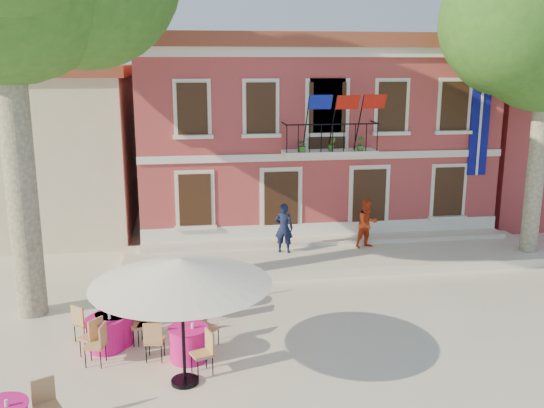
{
  "coord_description": "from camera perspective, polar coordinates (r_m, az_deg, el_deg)",
  "views": [
    {
      "loc": [
        -2.94,
        -14.48,
        6.52
      ],
      "look_at": [
        -0.29,
        3.5,
        2.24
      ],
      "focal_mm": 40.0,
      "sensor_mm": 36.0,
      "label": 1
    }
  ],
  "objects": [
    {
      "name": "neighbor_west",
      "position": [
        26.51,
        -22.74,
        5.06
      ],
      "size": [
        9.4,
        9.4,
        6.4
      ],
      "color": "beige",
      "rests_on": "ground"
    },
    {
      "name": "ground",
      "position": [
        16.15,
        2.88,
        -10.59
      ],
      "size": [
        90.0,
        90.0,
        0.0
      ],
      "primitive_type": "plane",
      "color": "beige",
      "rests_on": "ground"
    },
    {
      "name": "cafe_table_0",
      "position": [
        14.83,
        -15.33,
        -11.52
      ],
      "size": [
        1.83,
        1.78,
        0.95
      ],
      "color": "#E3157A",
      "rests_on": "ground"
    },
    {
      "name": "cafe_table_3",
      "position": [
        16.59,
        -6.4,
        -8.39
      ],
      "size": [
        1.84,
        1.77,
        0.95
      ],
      "color": "#E3157A",
      "rests_on": "ground"
    },
    {
      "name": "terrace",
      "position": [
        20.53,
        5.98,
        -4.91
      ],
      "size": [
        14.0,
        3.4,
        0.3
      ],
      "primitive_type": "cube",
      "color": "silver",
      "rests_on": "ground"
    },
    {
      "name": "pedestrian_navy",
      "position": [
        20.12,
        1.12,
        -2.27
      ],
      "size": [
        0.71,
        0.59,
        1.68
      ],
      "primitive_type": "imported",
      "rotation": [
        0.0,
        0.0,
        2.8
      ],
      "color": "#0F1633",
      "rests_on": "terrace"
    },
    {
      "name": "pedestrian_orange",
      "position": [
        20.91,
        8.97,
        -1.85
      ],
      "size": [
        0.97,
        0.85,
        1.67
      ],
      "primitive_type": "imported",
      "rotation": [
        0.0,
        0.0,
        0.31
      ],
      "color": "red",
      "rests_on": "terrace"
    },
    {
      "name": "cafe_table_1",
      "position": [
        15.05,
        -14.53,
        -11.09
      ],
      "size": [
        1.76,
        1.84,
        0.95
      ],
      "color": "#E3157A",
      "rests_on": "ground"
    },
    {
      "name": "cafe_table_4",
      "position": [
        13.99,
        -7.87,
        -12.71
      ],
      "size": [
        1.74,
        1.85,
        0.95
      ],
      "color": "#E3157A",
      "rests_on": "ground"
    },
    {
      "name": "patio_umbrella",
      "position": [
        12.26,
        -8.56,
        -6.33
      ],
      "size": [
        3.66,
        3.66,
        2.72
      ],
      "color": "black",
      "rests_on": "ground"
    },
    {
      "name": "main_building",
      "position": [
        25.11,
        3.03,
        6.96
      ],
      "size": [
        13.5,
        9.59,
        7.5
      ],
      "color": "#A53B3E",
      "rests_on": "ground"
    }
  ]
}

